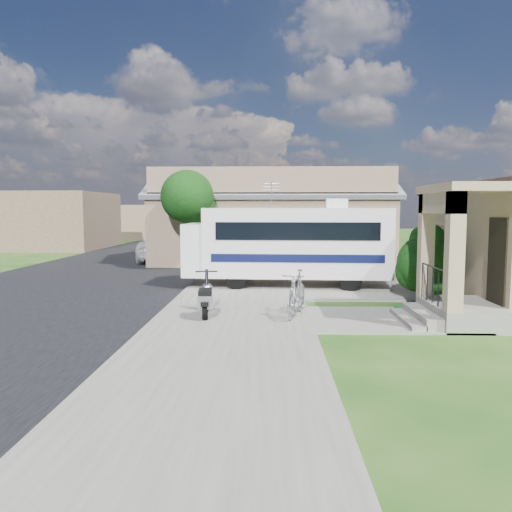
{
  "coord_description": "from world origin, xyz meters",
  "views": [
    {
      "loc": [
        -0.02,
        -13.52,
        2.8
      ],
      "look_at": [
        -0.5,
        2.5,
        1.3
      ],
      "focal_mm": 35.0,
      "sensor_mm": 36.0,
      "label": 1
    }
  ],
  "objects_px": {
    "motorhome": "(289,243)",
    "pickup_truck": "(165,247)",
    "scooter": "(206,299)",
    "shrub": "(428,261)",
    "van": "(171,238)",
    "bicycle": "(297,295)",
    "garden_hose": "(401,310)"
  },
  "relations": [
    {
      "from": "bicycle",
      "to": "pickup_truck",
      "type": "xyz_separation_m",
      "value": [
        -6.45,
        14.31,
        0.17
      ]
    },
    {
      "from": "van",
      "to": "bicycle",
      "type": "bearing_deg",
      "value": -79.15
    },
    {
      "from": "motorhome",
      "to": "scooter",
      "type": "distance_m",
      "value": 5.95
    },
    {
      "from": "motorhome",
      "to": "scooter",
      "type": "xyz_separation_m",
      "value": [
        -2.33,
        -5.36,
        -1.1
      ]
    },
    {
      "from": "motorhome",
      "to": "bicycle",
      "type": "xyz_separation_m",
      "value": [
        0.01,
        -5.25,
        -1.02
      ]
    },
    {
      "from": "scooter",
      "to": "pickup_truck",
      "type": "height_order",
      "value": "pickup_truck"
    },
    {
      "from": "scooter",
      "to": "van",
      "type": "xyz_separation_m",
      "value": [
        -5.04,
        20.6,
        0.4
      ]
    },
    {
      "from": "scooter",
      "to": "pickup_truck",
      "type": "xyz_separation_m",
      "value": [
        -4.11,
        14.42,
        0.26
      ]
    },
    {
      "from": "scooter",
      "to": "pickup_truck",
      "type": "distance_m",
      "value": 15.0
    },
    {
      "from": "scooter",
      "to": "motorhome",
      "type": "bearing_deg",
      "value": 61.33
    },
    {
      "from": "bicycle",
      "to": "garden_hose",
      "type": "distance_m",
      "value": 3.01
    },
    {
      "from": "van",
      "to": "garden_hose",
      "type": "relative_size",
      "value": 17.32
    },
    {
      "from": "bicycle",
      "to": "pickup_truck",
      "type": "distance_m",
      "value": 15.7
    },
    {
      "from": "shrub",
      "to": "scooter",
      "type": "xyz_separation_m",
      "value": [
        -6.49,
        -2.68,
        -0.73
      ]
    },
    {
      "from": "bicycle",
      "to": "garden_hose",
      "type": "relative_size",
      "value": 5.43
    },
    {
      "from": "shrub",
      "to": "garden_hose",
      "type": "height_order",
      "value": "shrub"
    },
    {
      "from": "shrub",
      "to": "garden_hose",
      "type": "distance_m",
      "value": 2.52
    },
    {
      "from": "motorhome",
      "to": "bicycle",
      "type": "height_order",
      "value": "motorhome"
    },
    {
      "from": "bicycle",
      "to": "pickup_truck",
      "type": "relative_size",
      "value": 0.36
    },
    {
      "from": "shrub",
      "to": "bicycle",
      "type": "relative_size",
      "value": 1.24
    },
    {
      "from": "pickup_truck",
      "to": "garden_hose",
      "type": "xyz_separation_m",
      "value": [
        9.33,
        -13.58,
        -0.68
      ]
    },
    {
      "from": "motorhome",
      "to": "pickup_truck",
      "type": "xyz_separation_m",
      "value": [
        -6.44,
        9.06,
        -0.84
      ]
    },
    {
      "from": "pickup_truck",
      "to": "van",
      "type": "xyz_separation_m",
      "value": [
        -0.94,
        6.18,
        0.14
      ]
    },
    {
      "from": "pickup_truck",
      "to": "scooter",
      "type": "bearing_deg",
      "value": 99.61
    },
    {
      "from": "shrub",
      "to": "bicycle",
      "type": "distance_m",
      "value": 4.92
    },
    {
      "from": "motorhome",
      "to": "van",
      "type": "height_order",
      "value": "motorhome"
    },
    {
      "from": "scooter",
      "to": "van",
      "type": "height_order",
      "value": "van"
    },
    {
      "from": "scooter",
      "to": "pickup_truck",
      "type": "bearing_deg",
      "value": 100.76
    },
    {
      "from": "van",
      "to": "garden_hose",
      "type": "xyz_separation_m",
      "value": [
        10.26,
        -19.77,
        -0.82
      ]
    },
    {
      "from": "scooter",
      "to": "bicycle",
      "type": "distance_m",
      "value": 2.35
    },
    {
      "from": "scooter",
      "to": "bicycle",
      "type": "height_order",
      "value": "scooter"
    },
    {
      "from": "shrub",
      "to": "van",
      "type": "height_order",
      "value": "shrub"
    }
  ]
}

